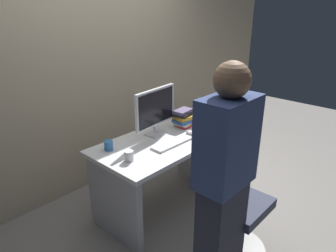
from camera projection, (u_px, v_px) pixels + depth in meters
name	position (u px, v px, depth m)	size (l,w,h in m)	color
ground_plane	(164.00, 205.00, 3.16)	(9.00, 9.00, 0.00)	gray
wall_back	(97.00, 48.00, 3.21)	(6.40, 0.10, 3.00)	tan
desk	(164.00, 162.00, 2.98)	(1.36, 0.73, 0.74)	white
office_chair	(231.00, 204.00, 2.48)	(0.52, 0.52, 0.94)	black
person_at_desk	(224.00, 185.00, 1.99)	(0.40, 0.24, 1.64)	#262838
monitor	(156.00, 109.00, 2.91)	(0.54, 0.16, 0.46)	silver
keyboard	(172.00, 143.00, 2.79)	(0.43, 0.13, 0.02)	white
mouse	(190.00, 132.00, 3.00)	(0.06, 0.10, 0.03)	white
cup_near_keyboard	(129.00, 156.00, 2.48)	(0.08, 0.08, 0.09)	silver
cup_by_monitor	(109.00, 145.00, 2.67)	(0.08, 0.08, 0.09)	#3372B2
book_stack	(184.00, 118.00, 3.17)	(0.22, 0.19, 0.18)	red
cell_phone	(207.00, 128.00, 3.14)	(0.07, 0.14, 0.01)	black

